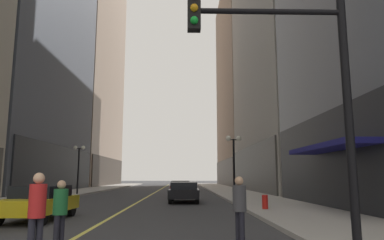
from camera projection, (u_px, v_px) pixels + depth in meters
ground_plane at (156, 192)px, 39.23m from camera, size 200.00×200.00×0.00m
sidewalk_left at (82, 191)px, 39.04m from camera, size 4.50×78.00×0.15m
sidewalk_right at (230, 191)px, 39.44m from camera, size 4.50×78.00×0.15m
lane_centre_stripe at (156, 192)px, 39.23m from camera, size 0.16×70.00×0.01m
building_left_far at (88, 17)px, 68.62m from camera, size 10.40×26.00×64.71m
building_right_far at (261, 84)px, 67.37m from camera, size 14.71×26.00×38.49m
storefront_awning_right at (329, 148)px, 16.31m from camera, size 1.60×6.97×3.12m
car_yellow at (40, 201)px, 13.79m from camera, size 1.91×4.28×1.32m
car_black at (184, 191)px, 23.22m from camera, size 1.99×4.50×1.32m
car_red at (181, 188)px, 30.55m from camera, size 1.73×4.17×1.32m
pedestrian_in_green_parka at (60, 208)px, 8.52m from camera, size 0.45×0.45×1.59m
pedestrian_in_red_jacket at (37, 209)px, 7.16m from camera, size 0.48×0.48×1.76m
pedestrian_with_orange_bag at (240, 205)px, 8.83m from camera, size 0.45×0.45×1.68m
traffic_light_near_right at (296, 77)px, 7.41m from camera, size 3.43×0.35×5.65m
street_lamp_left_far at (79, 159)px, 31.69m from camera, size 1.06×0.36×4.43m
street_lamp_right_mid at (234, 153)px, 23.90m from camera, size 1.06×0.36×4.43m
fire_hydrant_right at (265, 204)px, 16.86m from camera, size 0.28×0.28×0.80m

